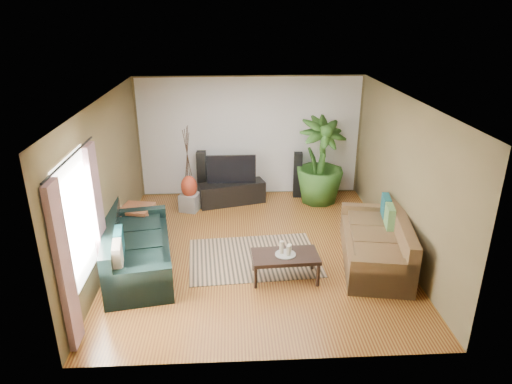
{
  "coord_description": "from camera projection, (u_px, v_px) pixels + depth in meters",
  "views": [
    {
      "loc": [
        -0.39,
        -7.17,
        4.03
      ],
      "look_at": [
        0.0,
        0.2,
        1.05
      ],
      "focal_mm": 32.0,
      "sensor_mm": 36.0,
      "label": 1
    }
  ],
  "objects": [
    {
      "name": "pedestal",
      "position": [
        190.0,
        202.0,
        9.73
      ],
      "size": [
        0.47,
        0.47,
        0.37
      ],
      "primitive_type": "cube",
      "rotation": [
        0.0,
        0.0,
        -0.33
      ],
      "color": "#979794",
      "rests_on": "floor"
    },
    {
      "name": "coffee_table",
      "position": [
        285.0,
        266.0,
        7.25
      ],
      "size": [
        1.08,
        0.62,
        0.43
      ],
      "primitive_type": "cube",
      "rotation": [
        0.0,
        0.0,
        0.05
      ],
      "color": "black",
      "rests_on": "floor"
    },
    {
      "name": "curtain_near",
      "position": [
        64.0,
        268.0,
        5.44
      ],
      "size": [
        0.08,
        0.35,
        2.2
      ],
      "primitive_type": "cube",
      "color": "gray",
      "rests_on": "ground"
    },
    {
      "name": "ceiling",
      "position": [
        257.0,
        99.0,
        7.16
      ],
      "size": [
        5.5,
        5.5,
        0.0
      ],
      "primitive_type": "plane",
      "rotation": [
        3.14,
        0.0,
        0.0
      ],
      "color": "white",
      "rests_on": "ground"
    },
    {
      "name": "candle_tray",
      "position": [
        285.0,
        254.0,
        7.17
      ],
      "size": [
        0.32,
        0.32,
        0.01
      ],
      "primitive_type": "cylinder",
      "color": "#9C9C97",
      "rests_on": "coffee_table"
    },
    {
      "name": "potted_plant",
      "position": [
        320.0,
        161.0,
        9.91
      ],
      "size": [
        1.38,
        1.38,
        1.89
      ],
      "primitive_type": "imported",
      "rotation": [
        0.0,
        0.0,
        0.38
      ],
      "color": "#29531B",
      "rests_on": "floor"
    },
    {
      "name": "tv_stand",
      "position": [
        232.0,
        193.0,
        10.05
      ],
      "size": [
        1.51,
        0.8,
        0.48
      ],
      "primitive_type": "cube",
      "rotation": [
        0.0,
        0.0,
        0.27
      ],
      "color": "black",
      "rests_on": "floor"
    },
    {
      "name": "area_rug",
      "position": [
        254.0,
        257.0,
        7.93
      ],
      "size": [
        2.32,
        1.73,
        0.01
      ],
      "primitive_type": "cube",
      "rotation": [
        0.0,
        0.0,
        0.07
      ],
      "color": "tan",
      "rests_on": "floor"
    },
    {
      "name": "wall_front",
      "position": [
        270.0,
        265.0,
        5.12
      ],
      "size": [
        5.0,
        0.0,
        5.0
      ],
      "primitive_type": "plane",
      "rotation": [
        -1.57,
        0.0,
        0.0
      ],
      "color": "brown",
      "rests_on": "ground"
    },
    {
      "name": "side_table",
      "position": [
        138.0,
        221.0,
        8.61
      ],
      "size": [
        0.66,
        0.66,
        0.59
      ],
      "primitive_type": "cube",
      "rotation": [
        0.0,
        0.0,
        -0.21
      ],
      "color": "#995232",
      "rests_on": "floor"
    },
    {
      "name": "wall_left",
      "position": [
        106.0,
        183.0,
        7.54
      ],
      "size": [
        0.0,
        5.5,
        5.5
      ],
      "primitive_type": "plane",
      "rotation": [
        1.57,
        0.0,
        1.57
      ],
      "color": "brown",
      "rests_on": "ground"
    },
    {
      "name": "television",
      "position": [
        231.0,
        169.0,
        9.86
      ],
      "size": [
        1.06,
        0.06,
        0.63
      ],
      "primitive_type": "cube",
      "color": "black",
      "rests_on": "tv_stand"
    },
    {
      "name": "candle_mid",
      "position": [
        288.0,
        251.0,
        7.1
      ],
      "size": [
        0.07,
        0.07,
        0.16
      ],
      "primitive_type": "cylinder",
      "color": "beige",
      "rests_on": "candle_tray"
    },
    {
      "name": "plant_pot",
      "position": [
        318.0,
        195.0,
        10.21
      ],
      "size": [
        0.35,
        0.35,
        0.27
      ],
      "primitive_type": "cylinder",
      "color": "black",
      "rests_on": "floor"
    },
    {
      "name": "candle_short",
      "position": [
        290.0,
        248.0,
        7.2
      ],
      "size": [
        0.07,
        0.07,
        0.13
      ],
      "primitive_type": "cylinder",
      "color": "white",
      "rests_on": "candle_tray"
    },
    {
      "name": "wall_back",
      "position": [
        250.0,
        137.0,
        10.21
      ],
      "size": [
        5.0,
        0.0,
        5.0
      ],
      "primitive_type": "plane",
      "rotation": [
        1.57,
        0.0,
        0.0
      ],
      "color": "brown",
      "rests_on": "ground"
    },
    {
      "name": "curtain_rod",
      "position": [
        70.0,
        157.0,
        5.7
      ],
      "size": [
        0.03,
        1.9,
        0.03
      ],
      "primitive_type": "cylinder",
      "rotation": [
        1.57,
        0.0,
        0.0
      ],
      "color": "black",
      "rests_on": "ground"
    },
    {
      "name": "vase",
      "position": [
        189.0,
        187.0,
        9.6
      ],
      "size": [
        0.34,
        0.34,
        0.48
      ],
      "primitive_type": "ellipsoid",
      "color": "#99311B",
      "rests_on": "pedestal"
    },
    {
      "name": "sofa_left",
      "position": [
        138.0,
        245.0,
        7.48
      ],
      "size": [
        1.37,
        2.45,
        0.85
      ],
      "primitive_type": "cube",
      "rotation": [
        0.0,
        0.0,
        1.74
      ],
      "color": "black",
      "rests_on": "floor"
    },
    {
      "name": "wall_right",
      "position": [
        403.0,
        177.0,
        7.79
      ],
      "size": [
        0.0,
        5.5,
        5.5
      ],
      "primitive_type": "plane",
      "rotation": [
        1.57,
        0.0,
        -1.57
      ],
      "color": "brown",
      "rests_on": "ground"
    },
    {
      "name": "backwall_panel",
      "position": [
        250.0,
        137.0,
        10.2
      ],
      "size": [
        4.9,
        0.0,
        4.9
      ],
      "primitive_type": "plane",
      "rotation": [
        1.57,
        0.0,
        0.0
      ],
      "color": "white",
      "rests_on": "ground"
    },
    {
      "name": "window_pane",
      "position": [
        77.0,
        222.0,
        6.04
      ],
      "size": [
        0.0,
        1.8,
        1.8
      ],
      "primitive_type": "plane",
      "rotation": [
        1.57,
        0.0,
        1.57
      ],
      "color": "white",
      "rests_on": "ground"
    },
    {
      "name": "candle_tall",
      "position": [
        282.0,
        247.0,
        7.15
      ],
      "size": [
        0.07,
        0.07,
        0.21
      ],
      "primitive_type": "cylinder",
      "color": "beige",
      "rests_on": "candle_tray"
    },
    {
      "name": "floor",
      "position": [
        257.0,
        250.0,
        8.17
      ],
      "size": [
        5.5,
        5.5,
        0.0
      ],
      "primitive_type": "plane",
      "color": "#996627",
      "rests_on": "ground"
    },
    {
      "name": "speaker_left",
      "position": [
        202.0,
        175.0,
        10.22
      ],
      "size": [
        0.21,
        0.23,
        1.1
      ],
      "primitive_type": "cube",
      "rotation": [
        0.0,
        0.0,
        -0.07
      ],
      "color": "black",
      "rests_on": "floor"
    },
    {
      "name": "curtain_far",
      "position": [
        98.0,
        215.0,
        6.83
      ],
      "size": [
        0.08,
        0.35,
        2.2
      ],
      "primitive_type": "cube",
      "color": "gray",
      "rests_on": "ground"
    },
    {
      "name": "speaker_right",
      "position": [
        298.0,
        175.0,
        10.34
      ],
      "size": [
        0.21,
        0.23,
        1.04
      ],
      "primitive_type": "cube",
      "rotation": [
        0.0,
        0.0,
        -0.1
      ],
      "color": "black",
      "rests_on": "floor"
    },
    {
      "name": "sofa_right",
      "position": [
        375.0,
        239.0,
        7.68
      ],
      "size": [
        1.36,
        2.34,
        0.85
      ],
      "primitive_type": "cube",
      "rotation": [
        0.0,
        0.0,
        -1.74
      ],
      "color": "brown",
      "rests_on": "floor"
    }
  ]
}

